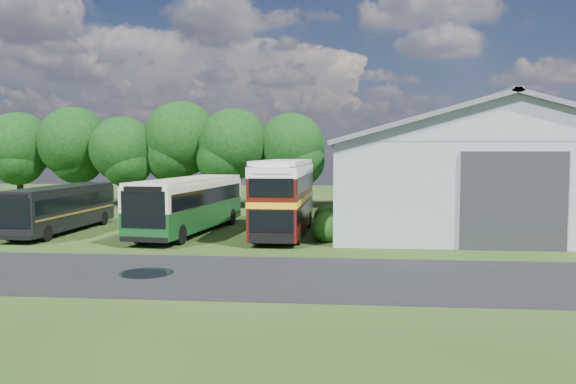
# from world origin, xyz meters

# --- Properties ---
(ground) EXTENTS (120.00, 120.00, 0.00)m
(ground) POSITION_xyz_m (0.00, 0.00, 0.00)
(ground) COLOR #1A3510
(ground) RESTS_ON ground
(asphalt_road) EXTENTS (60.00, 8.00, 0.02)m
(asphalt_road) POSITION_xyz_m (3.00, -3.00, 0.00)
(asphalt_road) COLOR black
(asphalt_road) RESTS_ON ground
(puddle) EXTENTS (2.20, 2.20, 0.01)m
(puddle) POSITION_xyz_m (-1.50, -3.00, 0.00)
(puddle) COLOR black
(puddle) RESTS_ON ground
(storage_shed) EXTENTS (18.80, 24.80, 8.15)m
(storage_shed) POSITION_xyz_m (15.00, 15.98, 4.17)
(storage_shed) COLOR gray
(storage_shed) RESTS_ON ground
(tree_far_left) EXTENTS (6.12, 6.12, 8.64)m
(tree_far_left) POSITION_xyz_m (-23.00, 24.00, 5.56)
(tree_far_left) COLOR black
(tree_far_left) RESTS_ON ground
(tree_left_a) EXTENTS (6.46, 6.46, 9.12)m
(tree_left_a) POSITION_xyz_m (-18.00, 24.50, 5.87)
(tree_left_a) COLOR black
(tree_left_a) RESTS_ON ground
(tree_left_b) EXTENTS (5.78, 5.78, 8.16)m
(tree_left_b) POSITION_xyz_m (-13.00, 23.50, 5.25)
(tree_left_b) COLOR black
(tree_left_b) RESTS_ON ground
(tree_mid) EXTENTS (6.80, 6.80, 9.60)m
(tree_mid) POSITION_xyz_m (-8.00, 24.80, 6.18)
(tree_mid) COLOR black
(tree_mid) RESTS_ON ground
(tree_right_a) EXTENTS (6.26, 6.26, 8.83)m
(tree_right_a) POSITION_xyz_m (-3.00, 23.80, 5.69)
(tree_right_a) COLOR black
(tree_right_a) RESTS_ON ground
(tree_right_b) EXTENTS (5.98, 5.98, 8.45)m
(tree_right_b) POSITION_xyz_m (2.00, 24.60, 5.44)
(tree_right_b) COLOR black
(tree_right_b) RESTS_ON ground
(shrub_front) EXTENTS (1.70, 1.70, 1.70)m
(shrub_front) POSITION_xyz_m (5.60, 6.00, 0.00)
(shrub_front) COLOR #194714
(shrub_front) RESTS_ON ground
(shrub_mid) EXTENTS (1.60, 1.60, 1.60)m
(shrub_mid) POSITION_xyz_m (5.60, 8.00, 0.00)
(shrub_mid) COLOR #194714
(shrub_mid) RESTS_ON ground
(shrub_back) EXTENTS (1.80, 1.80, 1.80)m
(shrub_back) POSITION_xyz_m (5.60, 10.00, 0.00)
(shrub_back) COLOR #194714
(shrub_back) RESTS_ON ground
(bus_green_single) EXTENTS (4.33, 12.45, 3.36)m
(bus_green_single) POSITION_xyz_m (-2.87, 8.63, 1.79)
(bus_green_single) COLOR black
(bus_green_single) RESTS_ON ground
(bus_maroon_double) EXTENTS (2.95, 10.51, 4.49)m
(bus_maroon_double) POSITION_xyz_m (3.01, 8.35, 2.24)
(bus_maroon_double) COLOR black
(bus_maroon_double) RESTS_ON ground
(bus_dark_single) EXTENTS (2.56, 10.37, 2.85)m
(bus_dark_single) POSITION_xyz_m (-10.89, 8.18, 1.52)
(bus_dark_single) COLOR black
(bus_dark_single) RESTS_ON ground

